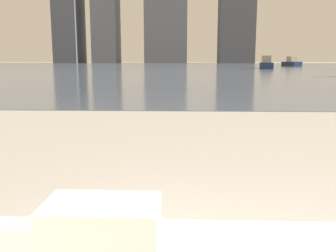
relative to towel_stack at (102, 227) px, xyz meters
name	(u,v)px	position (x,y,z in m)	size (l,w,h in m)	color
towel_stack	(102,227)	(0.00, 0.00, 0.00)	(0.27, 0.17, 0.12)	silver
harbor_water	(182,66)	(0.08, 61.23, -0.57)	(180.00, 110.00, 0.01)	slate
harbor_boat_0	(292,63)	(16.48, 56.80, -0.05)	(2.15, 4.12, 1.47)	navy
harbor_boat_4	(266,64)	(9.38, 41.43, -0.07)	(1.88, 3.94, 1.42)	navy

